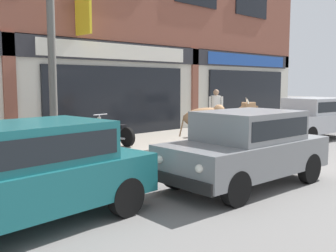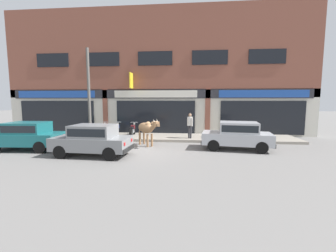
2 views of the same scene
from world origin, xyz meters
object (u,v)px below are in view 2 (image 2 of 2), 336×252
object	(u,v)px
car_1	(237,134)
utility_pole	(89,94)
motorcycle_0	(101,130)
motorcycle_1	(117,130)
motorcycle_2	(133,130)
car_0	(93,139)
pedestrian	(190,123)
cow	(146,128)
car_2	(27,135)

from	to	relation	value
car_1	utility_pole	bearing A→B (deg)	167.48
motorcycle_0	motorcycle_1	bearing A→B (deg)	4.20
motorcycle_2	utility_pole	world-z (taller)	utility_pole
car_0	car_1	size ratio (longest dim) A/B	0.98
motorcycle_0	pedestrian	xyz separation A→B (m)	(6.16, -0.72, 0.60)
cow	motorcycle_1	world-z (taller)	cow
car_0	car_1	world-z (taller)	same
motorcycle_2	car_2	bearing A→B (deg)	-136.64
utility_pole	motorcycle_0	bearing A→B (deg)	76.08
cow	pedestrian	xyz separation A→B (m)	(2.46, 1.86, 0.14)
car_1	motorcycle_0	distance (m)	9.19
cow	motorcycle_0	size ratio (longest dim) A/B	0.96
car_1	motorcycle_2	size ratio (longest dim) A/B	2.07
motorcycle_1	car_1	bearing A→B (deg)	-23.00
car_2	motorcycle_0	distance (m)	4.85
car_1	car_0	bearing A→B (deg)	-163.89
pedestrian	motorcycle_1	bearing A→B (deg)	170.95
motorcycle_0	motorcycle_1	distance (m)	1.11
car_1	motorcycle_2	bearing A→B (deg)	154.09
car_0	utility_pole	xyz separation A→B (m)	(-1.93, 4.00, 2.20)
car_1	pedestrian	bearing A→B (deg)	135.96
motorcycle_1	pedestrian	xyz separation A→B (m)	(5.06, -0.81, 0.60)
car_0	pedestrian	distance (m)	6.32
car_2	utility_pole	distance (m)	4.33
motorcycle_0	cow	bearing A→B (deg)	-34.92
motorcycle_1	utility_pole	xyz separation A→B (m)	(-1.39, -1.22, 2.46)
motorcycle_1	pedestrian	world-z (taller)	pedestrian
cow	car_2	world-z (taller)	cow
motorcycle_0	car_1	bearing A→B (deg)	-19.84
cow	car_2	size ratio (longest dim) A/B	0.47
motorcycle_1	motorcycle_2	world-z (taller)	same
utility_pole	car_1	bearing A→B (deg)	-12.52
motorcycle_0	utility_pole	world-z (taller)	utility_pole
motorcycle_1	motorcycle_2	size ratio (longest dim) A/B	0.99
car_0	pedestrian	size ratio (longest dim) A/B	2.30
car_0	motorcycle_2	world-z (taller)	car_0
motorcycle_0	motorcycle_1	world-z (taller)	same
motorcycle_1	car_2	bearing A→B (deg)	-128.02
utility_pole	car_0	bearing A→B (deg)	-64.22
motorcycle_2	pedestrian	xyz separation A→B (m)	(3.94, -0.72, 0.60)
car_0	motorcycle_2	distance (m)	5.17
cow	car_1	bearing A→B (deg)	-6.13
car_1	pedestrian	size ratio (longest dim) A/B	2.35
car_0	car_1	distance (m)	7.27
car_0	motorcycle_2	bearing A→B (deg)	83.64
car_2	car_0	bearing A→B (deg)	-12.37
car_2	utility_pole	world-z (taller)	utility_pole
car_1	motorcycle_2	distance (m)	7.14
car_1	motorcycle_1	world-z (taller)	car_1
car_0	pedestrian	world-z (taller)	pedestrian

